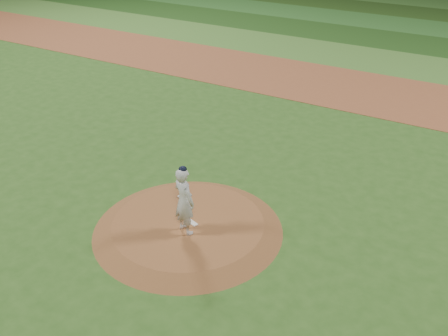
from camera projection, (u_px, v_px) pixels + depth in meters
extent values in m
plane|color=#2E591C|center=(188.00, 229.00, 14.52)|extent=(120.00, 120.00, 0.00)
cube|color=brown|center=(348.00, 88.00, 24.98)|extent=(70.00, 6.00, 0.02)
cube|color=#43782B|center=(380.00, 61.00, 29.09)|extent=(70.00, 5.00, 0.02)
cube|color=#1F4716|center=(402.00, 42.00, 32.83)|extent=(70.00, 5.00, 0.02)
cube|color=#2D6926|center=(419.00, 26.00, 36.57)|extent=(70.00, 5.00, 0.02)
cube|color=#234616|center=(433.00, 14.00, 40.30)|extent=(70.00, 5.00, 0.02)
cube|color=#386E28|center=(445.00, 4.00, 44.04)|extent=(70.00, 5.00, 0.02)
cone|color=brown|center=(188.00, 226.00, 14.46)|extent=(5.50, 5.50, 0.25)
cube|color=silver|center=(190.00, 221.00, 14.43)|extent=(0.59, 0.32, 0.03)
ellipsoid|color=silver|center=(179.00, 196.00, 15.57)|extent=(0.12, 0.12, 0.07)
imported|color=silver|center=(184.00, 201.00, 13.55)|extent=(0.85, 0.69, 2.01)
ellipsoid|color=black|center=(183.00, 169.00, 13.07)|extent=(0.22, 0.22, 0.15)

